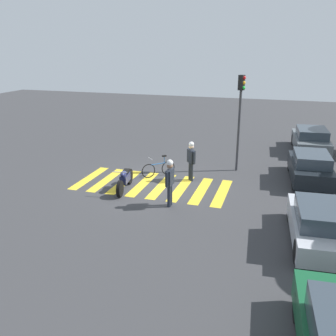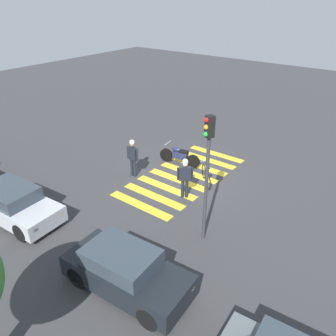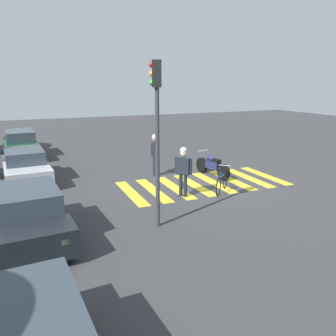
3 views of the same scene
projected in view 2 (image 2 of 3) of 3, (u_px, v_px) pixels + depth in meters
The scene contains 9 objects.
ground_plane at pixel (183, 176), 16.48m from camera, with size 60.00×60.00×0.00m, color #38383A.
police_motorcycle at pixel (180, 156), 17.39m from camera, with size 2.24×0.64×1.06m.
leaning_bicycle at pixel (206, 176), 15.73m from camera, with size 1.23×1.27×1.00m.
officer_on_foot at pixel (133, 155), 16.01m from camera, with size 0.70×0.25×1.89m.
officer_by_motorcycle at pixel (185, 175), 14.32m from camera, with size 0.56×0.47×1.85m.
crosswalk_stripes at pixel (183, 176), 16.48m from camera, with size 3.20×6.75×0.01m.
car_black_suv at pixel (126, 271), 10.02m from camera, with size 4.01×1.95×1.38m.
car_silver_sedan at pixel (14, 204), 13.21m from camera, with size 4.09×1.97×1.34m.
traffic_light_pole at pixel (207, 162), 10.96m from camera, with size 0.32×0.36×4.66m.
Camera 2 is at (-8.15, 11.89, 8.03)m, focal length 36.34 mm.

